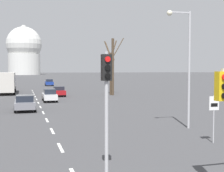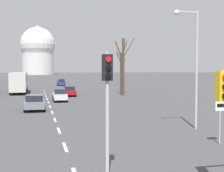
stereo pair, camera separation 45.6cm
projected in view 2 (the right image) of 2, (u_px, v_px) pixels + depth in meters
name	position (u px, v px, depth m)	size (l,w,h in m)	color
lane_stripe_2	(65.00, 147.00, 16.06)	(0.16, 2.00, 0.01)	silver
lane_stripe_3	(59.00, 130.00, 20.42)	(0.16, 2.00, 0.01)	silver
lane_stripe_4	(55.00, 120.00, 24.79)	(0.16, 2.00, 0.01)	silver
lane_stripe_5	(52.00, 112.00, 29.16)	(0.16, 2.00, 0.01)	silver
lane_stripe_6	(50.00, 107.00, 33.52)	(0.16, 2.00, 0.01)	silver
lane_stripe_7	(48.00, 102.00, 37.89)	(0.16, 2.00, 0.01)	silver
lane_stripe_8	(47.00, 99.00, 42.26)	(0.16, 2.00, 0.01)	silver
lane_stripe_9	(46.00, 96.00, 46.62)	(0.16, 2.00, 0.01)	silver
lane_stripe_10	(45.00, 94.00, 50.99)	(0.16, 2.00, 0.01)	silver
lane_stripe_11	(45.00, 92.00, 55.35)	(0.16, 2.00, 0.01)	silver
lane_stripe_12	(44.00, 90.00, 59.72)	(0.16, 2.00, 0.01)	silver
traffic_signal_centre_tall	(107.00, 90.00, 11.36)	(0.36, 0.34, 4.65)	#B2B2B7
speed_limit_sign	(220.00, 111.00, 16.62)	(0.60, 0.08, 2.61)	#B2B2B7
street_lamp_right	(193.00, 57.00, 20.70)	(1.75, 0.36, 7.88)	#B2B2B7
sedan_near_left	(60.00, 95.00, 39.26)	(1.69, 4.33, 1.58)	silver
sedan_near_right	(34.00, 102.00, 30.53)	(1.96, 4.31, 1.53)	slate
sedan_mid_centre	(69.00, 91.00, 46.76)	(1.83, 3.82, 1.51)	maroon
sedan_far_left	(61.00, 82.00, 77.01)	(1.94, 3.99, 1.64)	navy
city_bus	(19.00, 81.00, 52.60)	(2.66, 10.80, 3.48)	beige
bare_tree_right_near	(123.00, 64.00, 48.38)	(2.38, 3.49, 9.00)	#473828
bare_tree_right_far	(122.00, 71.00, 48.99)	(2.09, 1.73, 8.70)	#473828
capitol_dome	(38.00, 51.00, 240.63)	(26.62, 26.62, 37.61)	silver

